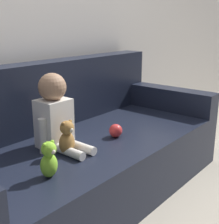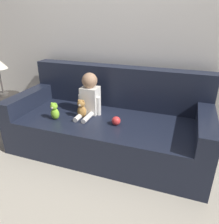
{
  "view_description": "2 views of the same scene",
  "coord_description": "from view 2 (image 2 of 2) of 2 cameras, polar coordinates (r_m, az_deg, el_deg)",
  "views": [
    {
      "loc": [
        -1.36,
        -1.32,
        1.12
      ],
      "look_at": [
        0.16,
        -0.05,
        0.55
      ],
      "focal_mm": 50.0,
      "sensor_mm": 36.0,
      "label": 1
    },
    {
      "loc": [
        0.73,
        -1.95,
        1.4
      ],
      "look_at": [
        0.06,
        -0.12,
        0.52
      ],
      "focal_mm": 35.0,
      "sensor_mm": 36.0,
      "label": 2
    }
  ],
  "objects": [
    {
      "name": "ground_plane",
      "position": [
        2.5,
        -0.46,
        -9.61
      ],
      "size": [
        12.0,
        12.0,
        0.0
      ],
      "primitive_type": "plane",
      "color": "#B7AD99"
    },
    {
      "name": "wall_back",
      "position": [
        2.6,
        3.95,
        22.11
      ],
      "size": [
        8.0,
        0.05,
        2.6
      ],
      "color": "silver",
      "rests_on": "ground_plane"
    },
    {
      "name": "couch",
      "position": [
        2.41,
        0.06,
        -3.04
      ],
      "size": [
        2.06,
        0.92,
        0.86
      ],
      "color": "black",
      "rests_on": "ground_plane"
    },
    {
      "name": "person_baby",
      "position": [
        2.35,
        -5.22,
        4.21
      ],
      "size": [
        0.26,
        0.36,
        0.45
      ],
      "color": "white",
      "rests_on": "couch"
    },
    {
      "name": "teddy_bear_brown",
      "position": [
        2.29,
        -7.3,
        0.86
      ],
      "size": [
        0.1,
        0.09,
        0.2
      ],
      "color": "#AD7A3D",
      "rests_on": "couch"
    },
    {
      "name": "plush_toy_side",
      "position": [
        2.3,
        -14.13,
        0.23
      ],
      "size": [
        0.09,
        0.08,
        0.19
      ],
      "color": "#8CD133",
      "rests_on": "couch"
    },
    {
      "name": "toy_ball",
      "position": [
        2.14,
        1.73,
        -2.31
      ],
      "size": [
        0.09,
        0.09,
        0.09
      ],
      "color": "red",
      "rests_on": "couch"
    },
    {
      "name": "side_table",
      "position": [
        2.96,
        -26.6,
        7.74
      ],
      "size": [
        0.38,
        0.38,
        0.94
      ],
      "color": "#332D28",
      "rests_on": "ground_plane"
    }
  ]
}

